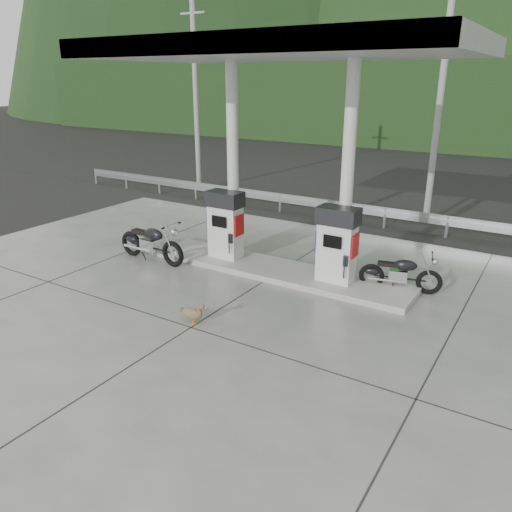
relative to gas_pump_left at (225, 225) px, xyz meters
The scene contains 16 objects.
ground 3.16m from the gas_pump_left, 57.38° to the right, with size 160.00×160.00×0.00m, color black.
forecourt_apron 3.15m from the gas_pump_left, 57.38° to the right, with size 18.00×14.00×0.02m, color slate.
pump_island 1.87m from the gas_pump_left, ahead, with size 7.00×1.40×0.15m, color #A29F97.
gas_pump_left is the anchor object (origin of this frame).
gas_pump_right 3.20m from the gas_pump_left, ahead, with size 0.95×0.55×1.80m, color silver, non-canonical shape.
canopy_column_left 1.65m from the gas_pump_left, 90.00° to the left, with size 0.30×0.30×5.00m, color white.
canopy_column_right 3.60m from the gas_pump_left, ahead, with size 0.30×0.30×5.00m, color white.
canopy_roof 4.59m from the gas_pump_left, ahead, with size 8.50×5.00×0.40m, color beige.
guardrail 5.74m from the gas_pump_left, 73.78° to the left, with size 26.00×0.16×1.42m, color #96999D, non-canonical shape.
road 9.20m from the gas_pump_left, 79.92° to the left, with size 60.00×7.00×0.01m, color black.
utility_pole_a 9.93m from the gas_pump_left, 132.44° to the left, with size 0.22×0.22×8.00m, color gray.
utility_pole_b 8.40m from the gas_pump_left, 62.78° to the left, with size 0.22×0.22×8.00m, color gray.
tree_band 27.61m from the gas_pump_left, 86.67° to the left, with size 80.00×6.00×6.00m, color black.
motorcycle_left 2.11m from the gas_pump_left, 150.47° to the right, with size 2.13×0.67×1.01m, color black, non-canonical shape.
motorcycle_right 4.67m from the gas_pump_left, ahead, with size 1.77×0.56×0.84m, color black, non-canonical shape.
duck 3.74m from the gas_pump_left, 65.65° to the right, with size 0.56×0.16×0.40m, color brown, non-canonical shape.
Camera 1 is at (5.85, -7.91, 4.77)m, focal length 35.00 mm.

